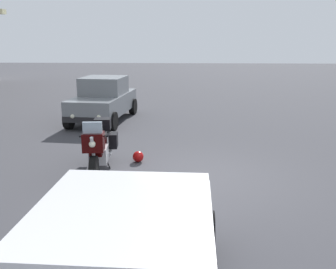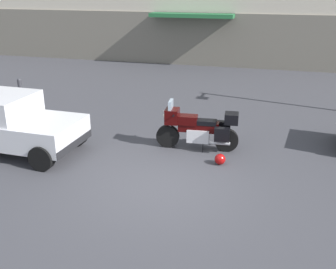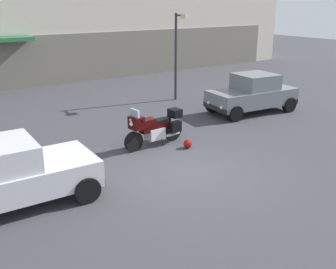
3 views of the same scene
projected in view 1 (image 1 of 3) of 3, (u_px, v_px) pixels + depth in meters
The scene contains 4 objects.
ground_plane at pixel (198, 179), 8.51m from camera, with size 80.00×80.00×0.00m, color #38383D.
motorcycle at pixel (99, 146), 8.86m from camera, with size 2.26×0.82×1.36m.
helmet at pixel (138, 157), 9.65m from camera, with size 0.28×0.28×0.28m, color #990C0C.
car_hatchback_near at pixel (104, 99), 14.32m from camera, with size 3.99×2.14×1.64m.
Camera 1 is at (-8.03, 0.32, 3.06)m, focal length 40.85 mm.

